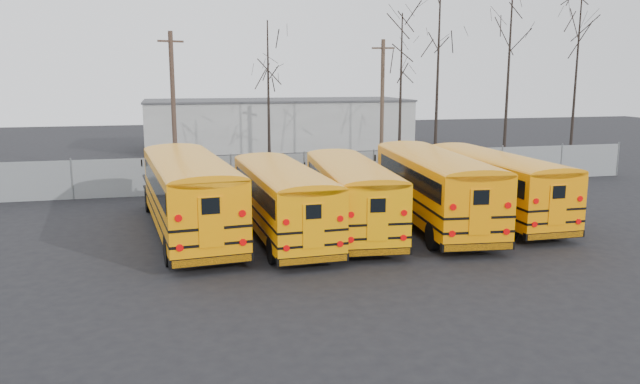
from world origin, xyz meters
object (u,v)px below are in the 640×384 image
object	(u,v)px
bus_b	(281,195)
bus_d	(433,182)
utility_pole_left	(173,105)
utility_pole_right	(382,103)
bus_e	(492,180)
bus_c	(350,189)
bus_a	(188,189)

from	to	relation	value
bus_b	bus_d	distance (m)	6.46
bus_b	bus_d	bearing A→B (deg)	1.13
utility_pole_left	utility_pole_right	distance (m)	13.79
bus_e	utility_pole_left	bearing A→B (deg)	134.30
utility_pole_left	bus_c	bearing A→B (deg)	-86.27
bus_b	bus_c	xyz separation A→B (m)	(2.85, 0.38, 0.02)
bus_a	bus_e	xyz separation A→B (m)	(12.93, -0.06, -0.16)
bus_e	utility_pole_right	size ratio (longest dim) A/B	1.25
utility_pole_right	bus_a	bearing A→B (deg)	-113.37
bus_a	bus_e	size ratio (longest dim) A/B	1.10
bus_a	bus_b	bearing A→B (deg)	-22.33
bus_c	utility_pole_right	xyz separation A→B (m)	(6.97, 16.21, 2.65)
bus_a	bus_d	bearing A→B (deg)	-9.24
bus_e	utility_pole_left	size ratio (longest dim) A/B	1.23
utility_pole_left	bus_d	bearing A→B (deg)	-75.36
bus_b	utility_pole_left	world-z (taller)	utility_pole_left
bus_a	bus_c	size ratio (longest dim) A/B	1.11
utility_pole_right	bus_d	bearing A→B (deg)	-84.68
bus_d	bus_e	distance (m)	3.08
utility_pole_left	utility_pole_right	world-z (taller)	utility_pole_left
utility_pole_right	bus_c	bearing A→B (deg)	-96.15
bus_a	bus_b	size ratio (longest dim) A/B	1.13
bus_c	utility_pole_left	world-z (taller)	utility_pole_left
bus_d	utility_pole_right	xyz separation A→B (m)	(3.37, 16.16, 2.51)
bus_a	utility_pole_left	bearing A→B (deg)	85.64
bus_d	utility_pole_right	distance (m)	16.70
bus_a	bus_b	distance (m)	3.61
bus_e	utility_pole_right	world-z (taller)	utility_pole_right
bus_c	bus_e	xyz separation A→B (m)	(6.62, 0.60, 0.03)
bus_b	bus_c	distance (m)	2.88
utility_pole_right	utility_pole_left	bearing A→B (deg)	-153.46
bus_c	bus_b	bearing A→B (deg)	-167.59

